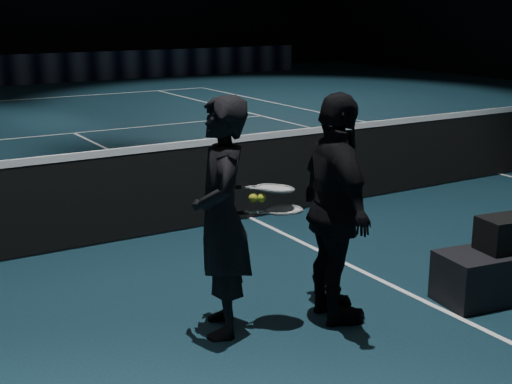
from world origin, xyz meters
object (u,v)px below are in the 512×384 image
(racket_upper, at_px, (275,188))
(player_b, at_px, (336,210))
(tennis_balls, at_px, (257,195))
(racket_lower, at_px, (283,210))
(player_a, at_px, (222,218))

(racket_upper, bearing_deg, player_b, -9.08)
(racket_upper, distance_m, tennis_balls, 0.15)
(racket_lower, bearing_deg, tennis_balls, 178.53)
(player_b, xyz_separation_m, tennis_balls, (-0.57, 0.19, 0.15))
(racket_lower, height_order, racket_upper, racket_upper)
(player_b, bearing_deg, player_a, 86.76)
(tennis_balls, bearing_deg, player_b, -18.12)
(player_b, relative_size, tennis_balls, 14.32)
(player_b, bearing_deg, tennis_balls, 86.28)
(player_a, height_order, player_b, same)
(player_a, relative_size, tennis_balls, 14.32)
(player_a, bearing_deg, racket_upper, 102.46)
(tennis_balls, bearing_deg, player_a, 163.48)
(player_a, distance_m, racket_lower, 0.45)
(player_a, distance_m, player_b, 0.85)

